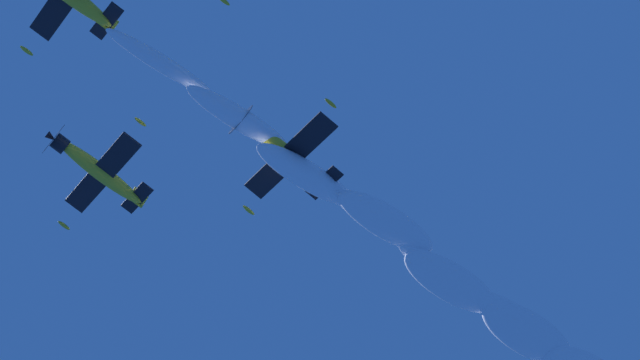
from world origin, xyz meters
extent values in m
ellipsoid|color=gold|center=(-0.76, -2.88, 71.11)|extent=(1.01, 0.42, 0.41)
cube|color=black|center=(-4.06, 1.00, 72.79)|extent=(1.14, 3.13, 1.42)
cube|color=gold|center=(-4.16, 0.79, 73.29)|extent=(1.31, 0.67, 1.24)
ellipsoid|color=gold|center=(-9.30, 6.93, 71.08)|extent=(1.01, 0.41, 0.41)
ellipsoid|color=gold|center=(-9.11, -9.37, 73.92)|extent=(7.31, 2.13, 2.18)
cylinder|color=black|center=(-5.83, -9.20, 74.30)|extent=(1.17, 1.53, 1.55)
cone|color=black|center=(-5.13, -9.16, 74.38)|extent=(0.85, 0.75, 0.77)
cylinder|color=#3F3F47|center=(-5.29, -9.17, 74.36)|extent=(0.48, 3.18, 3.19)
cube|color=black|center=(-9.31, -9.32, 73.73)|extent=(1.98, 8.77, 3.40)
ellipsoid|color=gold|center=(-9.70, -5.13, 75.24)|extent=(1.02, 0.42, 0.44)
ellipsoid|color=gold|center=(-8.92, -13.52, 72.22)|extent=(1.02, 0.42, 0.44)
cube|color=black|center=(-12.25, -9.56, 73.61)|extent=(1.15, 3.19, 1.31)
cube|color=gold|center=(-12.37, -9.75, 74.11)|extent=(1.35, 0.63, 1.29)
ellipsoid|color=#1E232D|center=(-8.83, -9.51, 74.38)|extent=(1.74, 1.09, 1.08)
ellipsoid|color=gold|center=(-18.51, 0.06, 71.47)|extent=(7.31, 2.20, 2.42)
cylinder|color=black|center=(-15.25, 0.23, 71.96)|extent=(1.21, 1.53, 1.58)
cone|color=black|center=(-14.55, 0.27, 72.07)|extent=(0.87, 0.76, 0.79)
cylinder|color=#3F3F47|center=(-14.71, 0.26, 72.05)|extent=(0.58, 3.16, 3.17)
cube|color=black|center=(-18.70, 0.11, 71.27)|extent=(1.98, 8.82, 3.38)
ellipsoid|color=gold|center=(-19.14, 4.32, 72.73)|extent=(1.02, 0.43, 0.47)
ellipsoid|color=gold|center=(-18.25, -4.10, 69.80)|extent=(1.02, 0.43, 0.47)
cube|color=black|center=(-21.63, -0.12, 71.04)|extent=(1.14, 3.21, 1.32)
cube|color=gold|center=(-21.77, -0.31, 71.54)|extent=(1.39, 0.63, 1.33)
ellipsoid|color=#1E232D|center=(-18.24, -0.07, 71.93)|extent=(1.76, 1.11, 1.13)
ellipsoid|color=white|center=(-8.22, 0.79, 72.04)|extent=(8.20, 1.55, 2.03)
ellipsoid|color=white|center=(-14.43, 0.47, 71.59)|extent=(8.27, 1.94, 2.41)
ellipsoid|color=white|center=(-20.24, -0.16, 70.71)|extent=(8.33, 2.33, 2.80)
ellipsoid|color=white|center=(-26.51, 0.14, 70.18)|extent=(8.39, 2.71, 3.18)
ellipsoid|color=white|center=(-32.59, -0.84, 69.27)|extent=(8.46, 3.10, 3.56)
ellipsoid|color=white|center=(-39.22, -0.95, 68.71)|extent=(8.52, 3.49, 3.94)
ellipsoid|color=white|center=(-25.63, -0.32, 70.64)|extent=(8.20, 1.55, 2.03)
ellipsoid|color=white|center=(-32.03, -0.74, 69.97)|extent=(8.27, 1.94, 2.41)
ellipsoid|color=white|center=(-38.05, -0.68, 69.24)|extent=(8.33, 2.33, 2.80)
camera|label=1|loc=(-0.86, 30.05, 1.85)|focal=65.81mm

